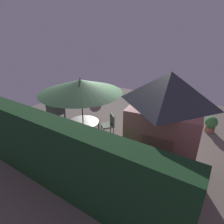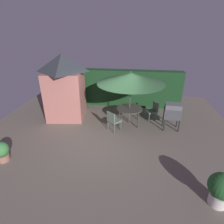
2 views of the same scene
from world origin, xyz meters
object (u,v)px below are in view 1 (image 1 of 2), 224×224
patio_table (83,123)px  potted_plant_by_shed (211,124)px  bbq_grill (55,107)px  chair_far_side (109,124)px  garden_shed (164,129)px  chair_near_shed (53,125)px  potted_plant_by_grill (96,90)px  patio_umbrella (81,86)px

patio_table → potted_plant_by_shed: bearing=-141.2°
bbq_grill → chair_far_side: (-2.52, -0.49, -0.33)m
patio_table → bbq_grill: (1.86, -0.31, 0.14)m
bbq_grill → garden_shed: bearing=172.7°
chair_near_shed → potted_plant_by_grill: potted_plant_by_grill is taller
potted_plant_by_grill → chair_far_side: bearing=133.4°
garden_shed → bbq_grill: 5.09m
patio_table → potted_plant_by_grill: potted_plant_by_grill is taller
patio_table → patio_umbrella: bearing=-45.0°
chair_near_shed → potted_plant_by_grill: 4.80m
chair_far_side → potted_plant_by_grill: 4.54m
patio_umbrella → chair_far_side: bearing=-129.5°
patio_table → potted_plant_by_shed: patio_table is taller
chair_near_shed → potted_plant_by_shed: size_ratio=1.28×
chair_near_shed → garden_shed: bearing=-177.5°
potted_plant_by_grill → chair_near_shed: bearing=106.3°
patio_umbrella → chair_far_side: (-0.66, -0.80, -1.64)m
potted_plant_by_grill → garden_shed: bearing=141.7°
chair_far_side → patio_umbrella: bearing=50.5°
chair_near_shed → patio_umbrella: bearing=-155.3°
bbq_grill → chair_near_shed: size_ratio=1.33×
chair_near_shed → patio_table: bearing=-155.3°
potted_plant_by_shed → potted_plant_by_grill: bearing=-7.0°
patio_table → chair_near_shed: (1.12, 0.51, -0.18)m
chair_far_side → patio_table: bearing=50.5°
patio_umbrella → potted_plant_by_grill: patio_umbrella is taller
garden_shed → patio_table: size_ratio=2.60×
bbq_grill → potted_plant_by_grill: 3.85m
chair_near_shed → chair_far_side: bearing=-143.5°
patio_umbrella → potted_plant_by_grill: 5.05m
patio_umbrella → potted_plant_by_shed: (-4.09, -3.29, -1.79)m
patio_table → potted_plant_by_grill: (2.46, -4.10, -0.17)m
garden_shed → patio_table: 3.28m
patio_table → chair_near_shed: bearing=24.7°
garden_shed → potted_plant_by_grill: (5.60, -4.43, -1.05)m
garden_shed → chair_near_shed: bearing=2.5°
garden_shed → patio_umbrella: 3.21m
chair_far_side → potted_plant_by_shed: chair_far_side is taller
potted_plant_by_shed → potted_plant_by_grill: size_ratio=0.74×
patio_table → chair_near_shed: chair_near_shed is taller
patio_umbrella → bbq_grill: bearing=-9.5°
patio_table → bbq_grill: size_ratio=0.99×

